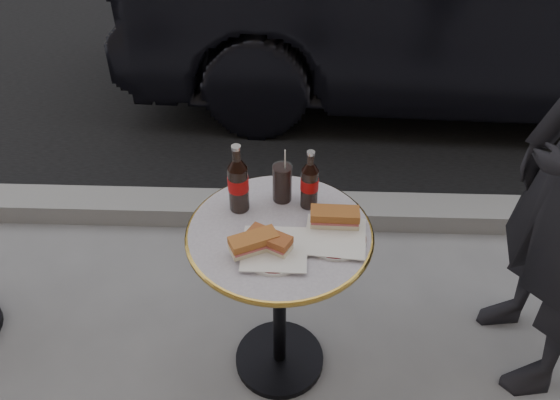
{
  "coord_description": "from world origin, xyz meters",
  "views": [
    {
      "loc": [
        0.05,
        -1.32,
        1.95
      ],
      "look_at": [
        0.0,
        0.05,
        0.82
      ],
      "focal_mm": 35.0,
      "sensor_mm": 36.0,
      "label": 1
    }
  ],
  "objects_px": {
    "plate_right": "(335,238)",
    "cola_bottle_left": "(238,178)",
    "plate_left": "(274,250)",
    "cola_glass": "(282,183)",
    "bistro_table": "(280,303)",
    "cola_bottle_right": "(310,179)"
  },
  "relations": [
    {
      "from": "bistro_table",
      "to": "plate_left",
      "type": "xyz_separation_m",
      "value": [
        -0.01,
        -0.1,
        0.37
      ]
    },
    {
      "from": "plate_left",
      "to": "cola_glass",
      "type": "bearing_deg",
      "value": 86.57
    },
    {
      "from": "bistro_table",
      "to": "cola_bottle_right",
      "type": "relative_size",
      "value": 3.28
    },
    {
      "from": "bistro_table",
      "to": "plate_right",
      "type": "height_order",
      "value": "plate_right"
    },
    {
      "from": "cola_bottle_left",
      "to": "cola_glass",
      "type": "distance_m",
      "value": 0.16
    },
    {
      "from": "bistro_table",
      "to": "plate_left",
      "type": "height_order",
      "value": "plate_left"
    },
    {
      "from": "plate_left",
      "to": "cola_glass",
      "type": "height_order",
      "value": "cola_glass"
    },
    {
      "from": "cola_bottle_right",
      "to": "cola_glass",
      "type": "xyz_separation_m",
      "value": [
        -0.09,
        0.03,
        -0.04
      ]
    },
    {
      "from": "plate_left",
      "to": "cola_glass",
      "type": "distance_m",
      "value": 0.27
    },
    {
      "from": "bistro_table",
      "to": "cola_glass",
      "type": "height_order",
      "value": "cola_glass"
    },
    {
      "from": "cola_bottle_left",
      "to": "plate_left",
      "type": "bearing_deg",
      "value": -58.49
    },
    {
      "from": "plate_left",
      "to": "cola_bottle_left",
      "type": "xyz_separation_m",
      "value": [
        -0.13,
        0.21,
        0.12
      ]
    },
    {
      "from": "cola_glass",
      "to": "cola_bottle_right",
      "type": "bearing_deg",
      "value": -17.66
    },
    {
      "from": "bistro_table",
      "to": "cola_bottle_left",
      "type": "distance_m",
      "value": 0.53
    },
    {
      "from": "plate_right",
      "to": "cola_bottle_left",
      "type": "xyz_separation_m",
      "value": [
        -0.32,
        0.15,
        0.12
      ]
    },
    {
      "from": "cola_glass",
      "to": "cola_bottle_left",
      "type": "bearing_deg",
      "value": -159.51
    },
    {
      "from": "cola_glass",
      "to": "plate_right",
      "type": "bearing_deg",
      "value": -48.47
    },
    {
      "from": "cola_bottle_left",
      "to": "bistro_table",
      "type": "bearing_deg",
      "value": -37.76
    },
    {
      "from": "plate_right",
      "to": "plate_left",
      "type": "bearing_deg",
      "value": -161.76
    },
    {
      "from": "plate_left",
      "to": "cola_bottle_left",
      "type": "height_order",
      "value": "cola_bottle_left"
    },
    {
      "from": "bistro_table",
      "to": "cola_glass",
      "type": "distance_m",
      "value": 0.47
    },
    {
      "from": "bistro_table",
      "to": "cola_bottle_left",
      "type": "bearing_deg",
      "value": 142.24
    }
  ]
}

